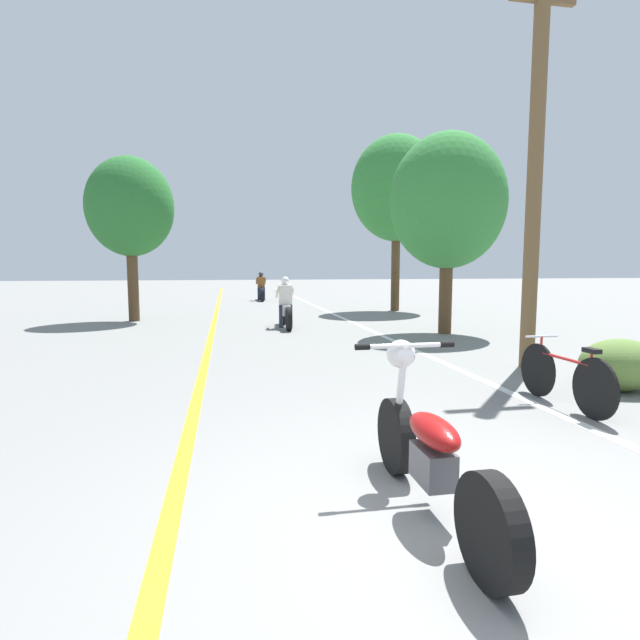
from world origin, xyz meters
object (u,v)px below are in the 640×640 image
Objects in this scene: roadside_tree_left at (130,208)px; utility_pole at (535,165)px; motorcycle_rider_far at (261,290)px; roadside_tree_right_near at (448,202)px; motorcycle_rider_lead at (285,309)px; roadside_tree_right_far at (397,189)px; bicycle_parked at (564,376)px; motorcycle_foreground at (429,451)px.

utility_pole is at bearing -48.13° from roadside_tree_left.
motorcycle_rider_far is at bearing 62.47° from roadside_tree_left.
motorcycle_rider_lead is at bearing 153.28° from roadside_tree_right_near.
roadside_tree_right_far is at bearing 81.96° from roadside_tree_right_near.
bicycle_parked is (2.35, -8.31, -0.15)m from motorcycle_rider_lead.
roadside_tree_right_near is at bearing -26.72° from motorcycle_rider_lead.
roadside_tree_left is at bearing -167.77° from roadside_tree_right_far.
bicycle_parked is (6.73, -10.83, -3.05)m from roadside_tree_left.
utility_pole reaches higher than motorcycle_rider_lead.
roadside_tree_right_far reaches higher than bicycle_parked.
motorcycle_foreground is at bearing -140.84° from bicycle_parked.
motorcycle_rider_far is at bearing 96.67° from bicycle_parked.
motorcycle_foreground is (-3.56, -4.35, -2.85)m from utility_pole.
roadside_tree_right_far is 1.31× the size of roadside_tree_left.
motorcycle_foreground is 3.34m from bicycle_parked.
roadside_tree_right_near is at bearing -74.15° from motorcycle_rider_far.
motorcycle_foreground is 0.95× the size of motorcycle_rider_far.
roadside_tree_right_near is 7.16m from bicycle_parked.
roadside_tree_left is at bearing 150.04° from motorcycle_rider_lead.
motorcycle_rider_far is at bearing 124.81° from roadside_tree_right_far.
roadside_tree_right_far reaches higher than roadside_tree_left.
roadside_tree_right_near is 6.57m from roadside_tree_right_far.
utility_pole is at bearing 50.70° from motorcycle_foreground.
motorcycle_rider_lead is 11.08m from motorcycle_rider_far.
roadside_tree_right_near is 2.40× the size of motorcycle_rider_lead.
bicycle_parked is at bearing -100.28° from roadside_tree_right_far.
motorcycle_foreground is at bearing -91.29° from motorcycle_rider_lead.
roadside_tree_right_near is 13.76m from motorcycle_rider_far.
motorcycle_rider_far is (-4.59, 6.60, -3.98)m from roadside_tree_right_far.
roadside_tree_right_near reaches higher than motorcycle_foreground.
motorcycle_rider_far is at bearing 89.54° from motorcycle_rider_lead.
roadside_tree_left reaches higher than motorcycle_rider_lead.
utility_pole is 10.71m from roadside_tree_right_far.
motorcycle_rider_far is at bearing 100.70° from utility_pole.
utility_pole is 3.06× the size of motorcycle_foreground.
roadside_tree_left is 2.90× the size of bicycle_parked.
motorcycle_rider_lead is (0.24, 10.42, 0.09)m from motorcycle_foreground.
roadside_tree_left is 13.91m from motorcycle_foreground.
roadside_tree_left is (-7.70, 8.59, 0.14)m from utility_pole.
roadside_tree_right_far is at bearing 43.79° from motorcycle_rider_lead.
roadside_tree_right_far is (1.35, 10.55, 1.23)m from utility_pole.
roadside_tree_right_far reaches higher than utility_pole.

